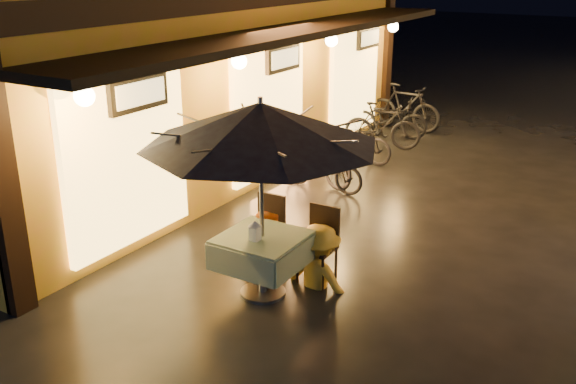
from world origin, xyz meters
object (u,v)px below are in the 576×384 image
Objects in this scene: patio_umbrella at (260,124)px; person_yellow at (319,227)px; cafe_table at (262,250)px; person_orange at (263,213)px; bicycle_0 at (323,167)px; table_lantern at (255,229)px.

person_yellow is (0.46, 0.59, -1.37)m from patio_umbrella.
cafe_table is 0.71m from person_orange.
bicycle_0 is (-0.82, 3.18, -0.38)m from person_orange.
cafe_table is at bearing 55.18° from person_yellow.
person_yellow is (0.82, 0.01, -0.03)m from person_orange.
person_orange is 3.30m from bicycle_0.
table_lantern is at bearing -90.00° from cafe_table.
patio_umbrella is 1.73× the size of person_orange.
bicycle_0 reaches higher than cafe_table.
bicycle_0 is at bearing -59.47° from person_yellow.
person_orange is (-0.36, 0.57, -1.35)m from patio_umbrella.
person_yellow is at bearing -149.81° from bicycle_0.
cafe_table is 3.93m from bicycle_0.
patio_umbrella is (0.00, -0.00, 1.56)m from cafe_table.
person_orange is (-0.36, 0.72, -0.11)m from table_lantern.
cafe_table is 1.56m from patio_umbrella.
person_yellow reaches higher than bicycle_0.
table_lantern is 0.88m from person_yellow.
person_orange is at bearing -162.67° from bicycle_0.
person_yellow is at bearing 52.03° from patio_umbrella.
cafe_table is at bearing -159.73° from bicycle_0.
person_yellow reaches higher than cafe_table.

